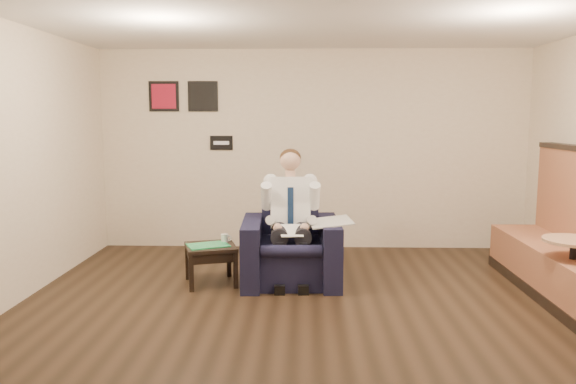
{
  "coord_description": "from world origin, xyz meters",
  "views": [
    {
      "loc": [
        -0.11,
        -4.94,
        1.87
      ],
      "look_at": [
        -0.3,
        1.2,
        1.04
      ],
      "focal_mm": 35.0,
      "sensor_mm": 36.0,
      "label": 1
    }
  ],
  "objects_px": {
    "seated_man": "(291,222)",
    "coffee_mug": "(225,238)",
    "side_table": "(211,264)",
    "smartphone": "(213,242)",
    "armchair": "(291,236)",
    "green_folder": "(208,245)",
    "cafe_table": "(572,275)"
  },
  "relations": [
    {
      "from": "seated_man",
      "to": "coffee_mug",
      "type": "relative_size",
      "value": 15.38
    },
    {
      "from": "side_table",
      "to": "smartphone",
      "type": "bearing_deg",
      "value": 89.18
    },
    {
      "from": "armchair",
      "to": "side_table",
      "type": "height_order",
      "value": "armchair"
    },
    {
      "from": "side_table",
      "to": "green_folder",
      "type": "xyz_separation_m",
      "value": [
        -0.02,
        -0.03,
        0.23
      ]
    },
    {
      "from": "side_table",
      "to": "coffee_mug",
      "type": "relative_size",
      "value": 5.79
    },
    {
      "from": "seated_man",
      "to": "side_table",
      "type": "distance_m",
      "value": 1.03
    },
    {
      "from": "cafe_table",
      "to": "coffee_mug",
      "type": "bearing_deg",
      "value": 164.73
    },
    {
      "from": "armchair",
      "to": "cafe_table",
      "type": "bearing_deg",
      "value": -20.87
    },
    {
      "from": "side_table",
      "to": "smartphone",
      "type": "distance_m",
      "value": 0.28
    },
    {
      "from": "seated_man",
      "to": "cafe_table",
      "type": "xyz_separation_m",
      "value": [
        2.72,
        -0.77,
        -0.36
      ]
    },
    {
      "from": "armchair",
      "to": "green_folder",
      "type": "distance_m",
      "value": 0.93
    },
    {
      "from": "smartphone",
      "to": "seated_man",
      "type": "bearing_deg",
      "value": -18.19
    },
    {
      "from": "coffee_mug",
      "to": "smartphone",
      "type": "distance_m",
      "value": 0.14
    },
    {
      "from": "armchair",
      "to": "smartphone",
      "type": "xyz_separation_m",
      "value": [
        -0.89,
        0.05,
        -0.08
      ]
    },
    {
      "from": "armchair",
      "to": "green_folder",
      "type": "relative_size",
      "value": 2.45
    },
    {
      "from": "green_folder",
      "to": "cafe_table",
      "type": "distance_m",
      "value": 3.73
    },
    {
      "from": "side_table",
      "to": "coffee_mug",
      "type": "bearing_deg",
      "value": 50.23
    },
    {
      "from": "armchair",
      "to": "seated_man",
      "type": "relative_size",
      "value": 0.75
    },
    {
      "from": "armchair",
      "to": "coffee_mug",
      "type": "bearing_deg",
      "value": 173.91
    },
    {
      "from": "side_table",
      "to": "cafe_table",
      "type": "xyz_separation_m",
      "value": [
        3.62,
        -0.79,
        0.13
      ]
    },
    {
      "from": "smartphone",
      "to": "cafe_table",
      "type": "height_order",
      "value": "cafe_table"
    },
    {
      "from": "cafe_table",
      "to": "smartphone",
      "type": "bearing_deg",
      "value": 165.25
    },
    {
      "from": "armchair",
      "to": "green_folder",
      "type": "bearing_deg",
      "value": -173.65
    },
    {
      "from": "side_table",
      "to": "smartphone",
      "type": "relative_size",
      "value": 3.93
    },
    {
      "from": "coffee_mug",
      "to": "smartphone",
      "type": "xyz_separation_m",
      "value": [
        -0.13,
        0.0,
        -0.04
      ]
    },
    {
      "from": "cafe_table",
      "to": "green_folder",
      "type": "bearing_deg",
      "value": 168.2
    },
    {
      "from": "seated_man",
      "to": "green_folder",
      "type": "relative_size",
      "value": 3.25
    },
    {
      "from": "coffee_mug",
      "to": "cafe_table",
      "type": "xyz_separation_m",
      "value": [
        3.49,
        -0.95,
        -0.13
      ]
    },
    {
      "from": "coffee_mug",
      "to": "cafe_table",
      "type": "relative_size",
      "value": 0.13
    },
    {
      "from": "armchair",
      "to": "smartphone",
      "type": "bearing_deg",
      "value": 174.36
    },
    {
      "from": "green_folder",
      "to": "coffee_mug",
      "type": "relative_size",
      "value": 4.74
    },
    {
      "from": "seated_man",
      "to": "coffee_mug",
      "type": "xyz_separation_m",
      "value": [
        -0.76,
        0.18,
        -0.23
      ]
    }
  ]
}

